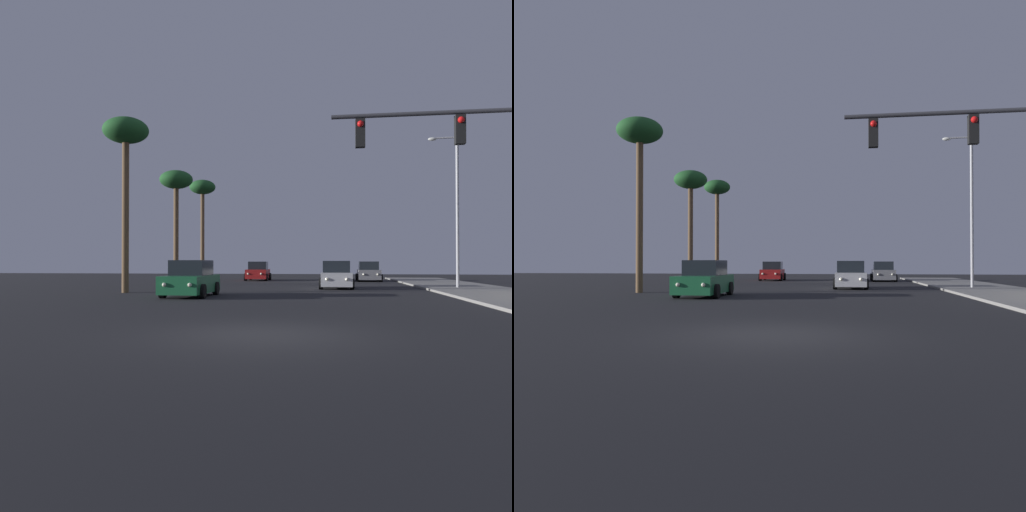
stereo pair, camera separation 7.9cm
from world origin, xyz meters
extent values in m
plane|color=black|center=(0.00, 0.00, 0.00)|extent=(120.00, 120.00, 0.00)
cube|color=maroon|center=(-4.79, 33.35, 0.58)|extent=(1.92, 4.25, 0.80)
cube|color=black|center=(-4.79, 33.50, 1.33)|extent=(1.66, 2.05, 0.70)
cylinder|color=black|center=(-5.69, 32.05, 0.32)|extent=(0.24, 0.64, 0.64)
cylinder|color=black|center=(-3.89, 32.05, 0.32)|extent=(0.24, 0.64, 0.64)
cylinder|color=black|center=(-5.69, 34.65, 0.32)|extent=(0.24, 0.64, 0.64)
cylinder|color=black|center=(-3.89, 34.65, 0.32)|extent=(0.24, 0.64, 0.64)
sphere|color=#F2EACC|center=(-5.35, 31.23, 0.63)|extent=(0.18, 0.18, 0.18)
sphere|color=#F2EACC|center=(-4.24, 31.23, 0.63)|extent=(0.18, 0.18, 0.18)
cube|color=silver|center=(2.02, 32.61, 0.58)|extent=(1.91, 4.24, 0.80)
cube|color=black|center=(2.02, 32.76, 1.33)|extent=(1.65, 2.04, 0.70)
cylinder|color=black|center=(1.12, 31.30, 0.32)|extent=(0.24, 0.64, 0.64)
cylinder|color=black|center=(2.92, 31.30, 0.32)|extent=(0.24, 0.64, 0.64)
cylinder|color=black|center=(1.12, 33.91, 0.32)|extent=(0.24, 0.64, 0.64)
cylinder|color=black|center=(2.92, 33.91, 0.32)|extent=(0.24, 0.64, 0.64)
sphere|color=#F2EACC|center=(1.47, 30.49, 0.63)|extent=(0.18, 0.18, 0.18)
sphere|color=#F2EACC|center=(2.58, 30.49, 0.63)|extent=(0.18, 0.18, 0.18)
cube|color=slate|center=(4.82, 32.54, 0.58)|extent=(1.88, 4.23, 0.80)
cube|color=black|center=(4.82, 32.69, 1.33)|extent=(1.64, 2.03, 0.70)
cylinder|color=black|center=(3.92, 31.24, 0.32)|extent=(0.24, 0.64, 0.64)
cylinder|color=black|center=(5.72, 31.24, 0.32)|extent=(0.24, 0.64, 0.64)
cylinder|color=black|center=(3.92, 33.84, 0.32)|extent=(0.24, 0.64, 0.64)
cylinder|color=black|center=(5.72, 33.84, 0.32)|extent=(0.24, 0.64, 0.64)
sphere|color=#F2EACC|center=(4.26, 30.42, 0.63)|extent=(0.18, 0.18, 0.18)
sphere|color=#F2EACC|center=(5.38, 30.42, 0.63)|extent=(0.18, 0.18, 0.18)
cube|color=#B7B7BC|center=(1.91, 20.01, 0.58)|extent=(1.81, 4.20, 0.80)
cube|color=black|center=(1.91, 20.16, 1.33)|extent=(1.60, 2.00, 0.70)
cylinder|color=black|center=(1.01, 18.71, 0.32)|extent=(0.24, 0.64, 0.64)
cylinder|color=black|center=(2.81, 18.71, 0.32)|extent=(0.24, 0.64, 0.64)
cylinder|color=black|center=(1.01, 21.31, 0.32)|extent=(0.24, 0.64, 0.64)
cylinder|color=black|center=(2.81, 21.31, 0.32)|extent=(0.24, 0.64, 0.64)
sphere|color=#F2EACC|center=(1.35, 17.89, 0.63)|extent=(0.18, 0.18, 0.18)
sphere|color=#F2EACC|center=(2.47, 17.89, 0.63)|extent=(0.18, 0.18, 0.18)
cube|color=#195933|center=(-4.89, 11.67, 0.58)|extent=(1.88, 4.23, 0.80)
cube|color=black|center=(-4.89, 11.82, 1.33)|extent=(1.64, 2.03, 0.70)
cylinder|color=black|center=(-5.79, 10.37, 0.32)|extent=(0.24, 0.64, 0.64)
cylinder|color=black|center=(-3.99, 10.37, 0.32)|extent=(0.24, 0.64, 0.64)
cylinder|color=black|center=(-5.79, 12.98, 0.32)|extent=(0.24, 0.64, 0.64)
cylinder|color=black|center=(-3.99, 12.98, 0.32)|extent=(0.24, 0.64, 0.64)
sphere|color=#F2EACC|center=(-5.45, 9.55, 0.63)|extent=(0.18, 0.18, 0.18)
sphere|color=#F2EACC|center=(-4.33, 9.55, 0.63)|extent=(0.18, 0.18, 0.18)
cylinder|color=#38383D|center=(4.57, 5.32, 6.22)|extent=(6.05, 0.14, 0.14)
cube|color=black|center=(5.48, 5.32, 5.67)|extent=(0.30, 0.24, 0.90)
sphere|color=red|center=(5.48, 5.18, 5.94)|extent=(0.20, 0.20, 0.20)
cube|color=black|center=(2.45, 5.32, 5.67)|extent=(0.30, 0.24, 0.90)
sphere|color=red|center=(2.45, 5.18, 5.94)|extent=(0.20, 0.20, 0.20)
cylinder|color=#99999E|center=(8.97, 19.93, 4.62)|extent=(0.18, 0.18, 9.00)
cylinder|color=#99999E|center=(8.27, 19.93, 8.97)|extent=(1.40, 0.10, 0.10)
ellipsoid|color=silver|center=(7.57, 19.93, 8.92)|extent=(0.50, 0.24, 0.20)
cylinder|color=brown|center=(-10.07, 34.00, 4.05)|extent=(0.36, 0.36, 8.10)
ellipsoid|color=#1E5123|center=(-10.07, 34.00, 8.58)|extent=(2.40, 2.40, 1.32)
cylinder|color=brown|center=(-9.46, 24.00, 3.56)|extent=(0.36, 0.36, 7.12)
ellipsoid|color=#1E5123|center=(-9.46, 24.00, 7.60)|extent=(2.40, 2.40, 1.32)
cylinder|color=brown|center=(-9.06, 14.00, 4.01)|extent=(0.36, 0.36, 8.03)
ellipsoid|color=#1E5123|center=(-9.06, 14.00, 8.51)|extent=(2.40, 2.40, 1.32)
camera|label=1|loc=(1.45, -10.76, 1.55)|focal=35.00mm
camera|label=2|loc=(1.52, -10.75, 1.55)|focal=35.00mm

